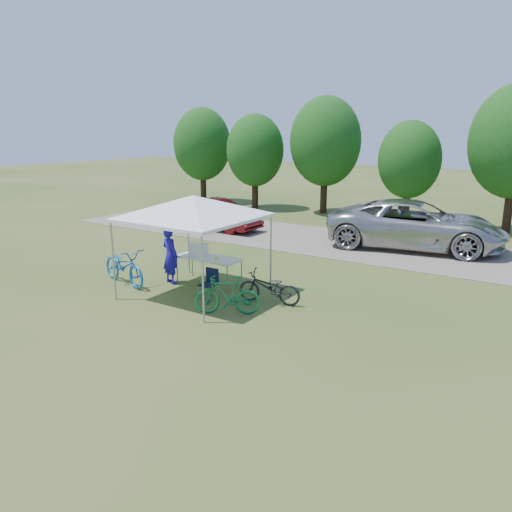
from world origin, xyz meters
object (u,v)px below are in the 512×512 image
at_px(bike_green, 227,295).
at_px(minivan, 416,224).
at_px(bike_blue, 124,266).
at_px(bike_dark, 269,288).
at_px(cyclist, 170,255).
at_px(cooler, 198,249).
at_px(folding_chair, 210,281).
at_px(sedan, 218,215).
at_px(folding_table, 209,259).

bearing_deg(bike_green, minivan, 139.59).
bearing_deg(bike_blue, minivan, -19.51).
bearing_deg(bike_blue, bike_dark, -66.37).
height_order(bike_green, minivan, minivan).
bearing_deg(cyclist, bike_dark, -166.59).
relative_size(cyclist, bike_dark, 1.01).
distance_m(cooler, bike_blue, 2.21).
bearing_deg(bike_blue, bike_green, -82.10).
height_order(folding_chair, cyclist, cyclist).
relative_size(folding_chair, bike_blue, 0.39).
bearing_deg(cyclist, bike_blue, 49.42).
bearing_deg(sedan, cooler, -145.85).
xyz_separation_m(folding_chair, cyclist, (-1.78, 0.41, 0.37)).
bearing_deg(cyclist, bike_green, 171.08).
height_order(folding_chair, cooler, cooler).
height_order(folding_chair, bike_green, bike_green).
height_order(cyclist, minivan, minivan).
bearing_deg(sedan, minivan, -80.81).
height_order(cooler, bike_blue, cooler).
bearing_deg(cyclist, sedan, -49.71).
xyz_separation_m(bike_blue, sedan, (-2.61, 7.92, 0.15)).
bearing_deg(bike_dark, folding_chair, -87.29).
xyz_separation_m(bike_green, sedan, (-6.59, 8.27, 0.20)).
xyz_separation_m(folding_chair, bike_blue, (-2.86, -0.40, 0.07)).
bearing_deg(bike_dark, cyclist, -102.17).
distance_m(folding_chair, bike_blue, 2.89).
xyz_separation_m(folding_table, bike_blue, (-2.08, -1.34, -0.22)).
relative_size(cooler, cyclist, 0.31).
bearing_deg(sedan, bike_dark, -134.17).
bearing_deg(cooler, bike_blue, -141.70).
distance_m(cyclist, bike_dark, 3.39).
height_order(folding_table, folding_chair, folding_table).
relative_size(bike_green, minivan, 0.25).
xyz_separation_m(folding_table, cyclist, (-1.00, -0.54, 0.08)).
height_order(minivan, sedan, minivan).
distance_m(bike_blue, bike_dark, 4.53).
bearing_deg(sedan, folding_table, -143.61).
relative_size(folding_chair, minivan, 0.12).
bearing_deg(bike_green, cooler, -156.06).
xyz_separation_m(cyclist, minivan, (4.74, 8.34, 0.08)).
height_order(bike_blue, sedan, sedan).
relative_size(cooler, bike_dark, 0.31).
distance_m(folding_chair, cooler, 1.59).
xyz_separation_m(folding_table, folding_chair, (0.78, -0.95, -0.29)).
height_order(bike_blue, minivan, minivan).
height_order(folding_chair, bike_blue, bike_blue).
distance_m(folding_chair, sedan, 9.30).
xyz_separation_m(folding_chair, bike_dark, (1.59, 0.44, -0.03)).
height_order(cyclist, bike_green, cyclist).
relative_size(bike_blue, sedan, 0.50).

